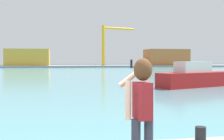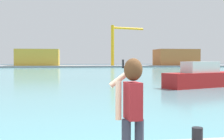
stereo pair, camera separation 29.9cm
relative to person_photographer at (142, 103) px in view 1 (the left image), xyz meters
The scene contains 9 objects.
ground_plane 49.72m from the person_photographer, 90.63° to the left, with size 220.00×220.00×0.00m, color #334751.
harbor_water 51.71m from the person_photographer, 90.60° to the left, with size 140.00×100.00×0.02m, color #599EA8.
far_shore_dock 91.70m from the person_photographer, 90.34° to the left, with size 140.00×20.00×0.51m, color gray.
person_photographer is the anchor object (origin of this frame).
harbor_bollard 2.38m from the person_photographer, 39.71° to the left, with size 0.23×0.23×0.31m, color black.
boat_moored 21.11m from the person_photographer, 60.48° to the left, with size 8.80×4.88×2.10m.
warehouse_left 90.16m from the person_photographer, 97.08° to the left, with size 13.07×9.48×5.13m, color gold.
warehouse_right 94.54m from the person_photographer, 69.03° to the left, with size 13.33×9.12×5.31m, color #B26633.
port_crane 88.14m from the person_photographer, 80.97° to the left, with size 11.13×3.61×12.75m.
Camera 1 is at (-0.66, -3.88, 2.24)m, focal length 46.36 mm.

